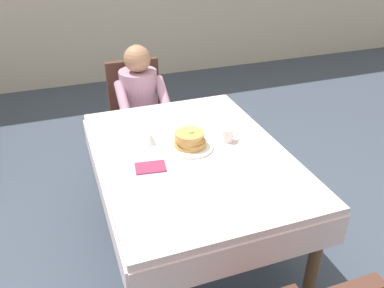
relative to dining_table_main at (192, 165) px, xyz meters
name	(u,v)px	position (x,y,z in m)	size (l,w,h in m)	color
ground_plane	(192,244)	(0.00, 0.00, -0.65)	(14.00, 14.00, 0.00)	#3D4756
dining_table_main	(192,165)	(0.00, 0.00, 0.00)	(1.12, 1.52, 0.74)	silver
chair_diner	(137,109)	(-0.08, 1.17, -0.12)	(0.44, 0.45, 0.93)	#4C2D23
diner_person	(141,101)	(-0.08, 1.01, 0.02)	(0.40, 0.43, 1.12)	#B2849E
plate_breakfast	(191,147)	(0.01, 0.06, 0.10)	(0.28, 0.28, 0.02)	white
breakfast_stack	(190,139)	(0.01, 0.06, 0.15)	(0.20, 0.20, 0.10)	tan
cup_coffee	(227,135)	(0.26, 0.06, 0.13)	(0.11, 0.08, 0.08)	white
syrup_pitcher	(150,139)	(-0.21, 0.18, 0.13)	(0.08, 0.08, 0.07)	silver
fork_left_of_plate	(162,154)	(-0.18, 0.04, 0.09)	(0.18, 0.01, 0.01)	silver
knife_right_of_plate	(221,144)	(0.20, 0.04, 0.09)	(0.20, 0.01, 0.01)	silver
spoon_near_edge	(215,177)	(0.03, -0.28, 0.09)	(0.15, 0.01, 0.01)	silver
napkin_folded	(150,167)	(-0.28, -0.08, 0.09)	(0.17, 0.12, 0.01)	#8C2D4C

